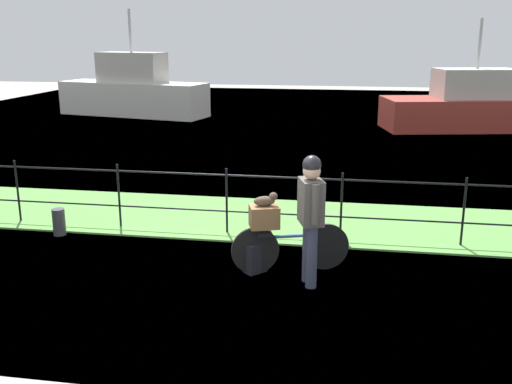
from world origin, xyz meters
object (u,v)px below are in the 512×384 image
Objects in this scene: wooden_crate at (264,217)px; backpack_on_paving at (255,258)px; terrier_dog at (266,200)px; moored_boat_mid at (474,107)px; mooring_bollard at (59,222)px; moored_boat_near at (133,92)px; bicycle_main at (289,247)px; cyclist_person at (311,209)px.

backpack_on_paving is at bearing -178.99° from wooden_crate.
moored_boat_mid is at bearing 69.23° from terrier_dog.
mooring_bollard is 0.07× the size of moored_boat_near.
bicycle_main is 4.08× the size of wooden_crate.
moored_boat_near is (-7.49, 14.69, -0.10)m from terrier_dog.
mooring_bollard is (-3.78, 0.86, -0.13)m from bicycle_main.
wooden_crate is 0.60m from backpack_on_paving.
bicycle_main is 16.55m from moored_boat_near.
backpack_on_paving is (-0.12, -0.00, -0.59)m from wooden_crate.
cyclist_person is at bearing -67.91° from backpack_on_paving.
wooden_crate is (-0.33, -0.11, 0.45)m from bicycle_main.
moored_boat_near is (-4.02, 13.74, 0.69)m from mooring_bollard.
bicycle_main is 3.87m from mooring_bollard.
backpack_on_paving is (-0.45, -0.11, -0.14)m from bicycle_main.
cyclist_person is (0.60, -0.28, -0.01)m from terrier_dog.
moored_boat_mid is (4.43, 13.53, -0.26)m from cyclist_person.
cyclist_person is at bearing -16.83° from mooring_bollard.
bicycle_main is at bearing 128.47° from cyclist_person.
moored_boat_near is at bearing 118.40° from cyclist_person.
moored_boat_near is at bearing 173.46° from moored_boat_mid.
bicycle_main is 0.48m from backpack_on_paving.
backpack_on_paving is at bearing -166.37° from bicycle_main.
mooring_bollard is (-3.45, 0.96, -0.57)m from wooden_crate.
bicycle_main is 0.92× the size of cyclist_person.
cyclist_person is at bearing -61.60° from moored_boat_near.
bicycle_main reaches higher than backpack_on_paving.
moored_boat_mid reaches higher than wooden_crate.
moored_boat_mid reaches higher than mooring_bollard.
moored_boat_mid is (4.73, 13.16, 0.40)m from bicycle_main.
cyclist_person is at bearing -23.34° from wooden_crate.
wooden_crate reaches higher than mooring_bollard.
terrier_dog is 3.69m from mooring_bollard.
terrier_dog is at bearing 155.24° from cyclist_person.
moored_boat_mid reaches higher than cyclist_person.
bicycle_main is 0.25× the size of moored_boat_mid.
terrier_dog is 0.05× the size of moored_boat_near.
moored_boat_near reaches higher than mooring_bollard.
moored_boat_mid is at bearing 69.15° from wooden_crate.
cyclist_person is at bearing -24.76° from terrier_dog.
wooden_crate is 0.88× the size of mooring_bollard.
mooring_bollard is at bearing 164.63° from terrier_dog.
moored_boat_mid is (12.52, -1.43, -0.16)m from moored_boat_near.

